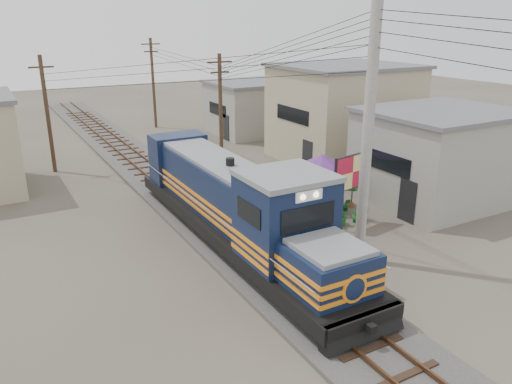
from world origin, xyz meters
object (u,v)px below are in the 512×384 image
billboard (352,174)px  market_umbrella (322,161)px  locomotive (237,206)px  vendor (316,179)px

billboard → market_umbrella: bearing=74.8°
locomotive → billboard: bearing=-6.5°
billboard → market_umbrella: billboard is taller
locomotive → vendor: locomotive is taller
locomotive → billboard: 5.45m
billboard → locomotive: bearing=163.4°
billboard → vendor: bearing=62.3°
locomotive → market_umbrella: size_ratio=5.78×
market_umbrella → vendor: size_ratio=1.81×
billboard → vendor: size_ratio=2.20×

